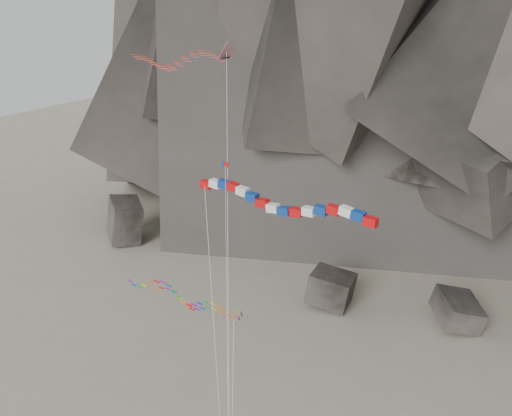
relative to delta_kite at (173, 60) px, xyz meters
The scene contains 4 objects.
delta_kite is the anchor object (origin of this frame).
banner_kite 14.95m from the delta_kite, 19.75° to the right, with size 13.75×10.41×22.36m.
parafoil_kite 17.58m from the delta_kite, 56.26° to the right, with size 15.56×8.07×14.34m.
pennant_kite 16.46m from the delta_kite, 36.87° to the right, with size 6.16×8.73×24.06m.
Camera 1 is at (23.13, -33.03, 37.46)m, focal length 45.00 mm.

